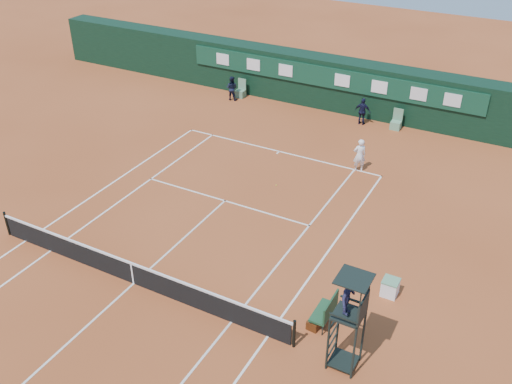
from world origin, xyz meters
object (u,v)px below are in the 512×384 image
player (360,155)px  player_bench (326,310)px  tennis_net (132,272)px  cooler (390,287)px  umpire_chair (349,304)px

player → player_bench: bearing=68.8°
player → tennis_net: bearing=35.0°
cooler → player: player is taller
umpire_chair → player: umpire_chair is taller
tennis_net → umpire_chair: (8.03, 0.06, 1.95)m
cooler → player_bench: bearing=-121.0°
player_bench → player: (-2.60, 10.46, 0.25)m
tennis_net → cooler: 9.17m
cooler → tennis_net: bearing=-155.3°
tennis_net → player: size_ratio=7.65×
cooler → player: bearing=116.6°
tennis_net → player_bench: size_ratio=10.75×
player → umpire_chair: bearing=72.3°
player_bench → tennis_net: bearing=-168.2°
tennis_net → player_bench: 7.04m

